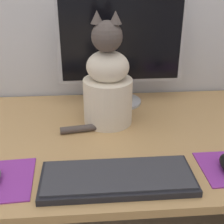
# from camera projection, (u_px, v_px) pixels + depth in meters

# --- Properties ---
(desk) EXTENTS (1.36, 0.72, 0.71)m
(desk) POSITION_uv_depth(u_px,v_px,m) (117.00, 157.00, 1.09)
(desk) COLOR tan
(desk) RESTS_ON ground_plane
(monitor) EXTENTS (0.48, 0.17, 0.43)m
(monitor) POSITION_uv_depth(u_px,v_px,m) (121.00, 45.00, 1.19)
(monitor) COLOR #B2B2B7
(monitor) RESTS_ON desk
(keyboard) EXTENTS (0.41, 0.16, 0.02)m
(keyboard) POSITION_uv_depth(u_px,v_px,m) (117.00, 178.00, 0.83)
(keyboard) COLOR black
(keyboard) RESTS_ON desk
(cat) EXTENTS (0.27, 0.20, 0.39)m
(cat) POSITION_uv_depth(u_px,v_px,m) (107.00, 84.00, 1.07)
(cat) COLOR beige
(cat) RESTS_ON desk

